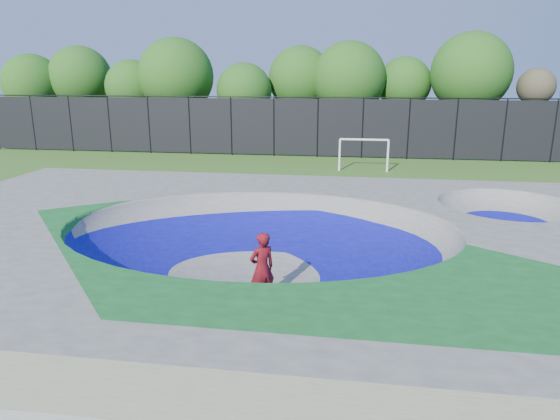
# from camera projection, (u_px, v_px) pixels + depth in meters

# --- Properties ---
(ground) EXTENTS (120.00, 120.00, 0.00)m
(ground) POSITION_uv_depth(u_px,v_px,m) (260.00, 274.00, 14.23)
(ground) COLOR #36601A
(ground) RESTS_ON ground
(skate_deck) EXTENTS (22.00, 14.00, 1.50)m
(skate_deck) POSITION_uv_depth(u_px,v_px,m) (260.00, 250.00, 14.03)
(skate_deck) COLOR gray
(skate_deck) RESTS_ON ground
(skater) EXTENTS (0.80, 0.77, 1.85)m
(skater) POSITION_uv_depth(u_px,v_px,m) (262.00, 268.00, 12.22)
(skater) COLOR red
(skater) RESTS_ON ground
(skateboard) EXTENTS (0.75, 0.65, 0.05)m
(skateboard) POSITION_uv_depth(u_px,v_px,m) (262.00, 302.00, 12.45)
(skateboard) COLOR black
(skateboard) RESTS_ON ground
(soccer_goal) EXTENTS (2.89, 0.12, 1.91)m
(soccer_goal) POSITION_uv_depth(u_px,v_px,m) (364.00, 149.00, 28.90)
(soccer_goal) COLOR white
(soccer_goal) RESTS_ON ground
(fence) EXTENTS (48.09, 0.09, 4.04)m
(fence) POSITION_uv_depth(u_px,v_px,m) (318.00, 126.00, 33.70)
(fence) COLOR black
(fence) RESTS_ON ground
(treeline) EXTENTS (53.52, 7.34, 8.45)m
(treeline) POSITION_uv_depth(u_px,v_px,m) (322.00, 80.00, 37.63)
(treeline) COLOR #443622
(treeline) RESTS_ON ground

